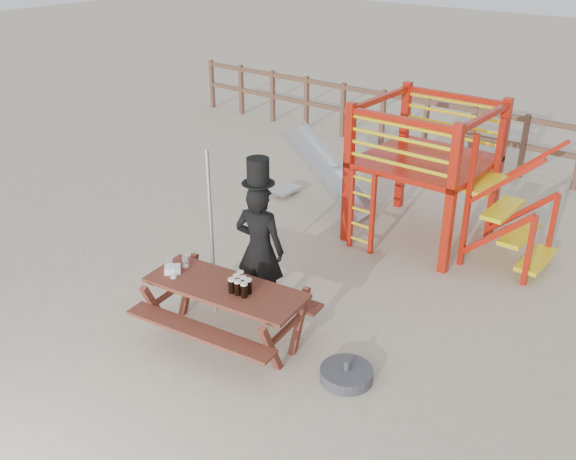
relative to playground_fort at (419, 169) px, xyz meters
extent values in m
plane|color=#C2AF97|center=(-0.12, -3.58, -1.07)|extent=(60.00, 60.00, 0.00)
cube|color=brown|center=(-0.12, 3.42, 0.03)|extent=(15.00, 0.06, 0.10)
cube|color=brown|center=(-0.12, 3.42, -0.47)|extent=(15.00, 0.06, 0.10)
cube|color=brown|center=(-7.62, 3.42, -0.47)|extent=(0.09, 0.09, 1.20)
cube|color=brown|center=(-6.62, 3.42, -0.47)|extent=(0.09, 0.09, 1.20)
cube|color=brown|center=(-5.62, 3.42, -0.47)|extent=(0.09, 0.09, 1.20)
cube|color=brown|center=(-4.62, 3.42, -0.47)|extent=(0.09, 0.09, 1.20)
cube|color=brown|center=(-3.62, 3.42, -0.47)|extent=(0.09, 0.09, 1.20)
cube|color=brown|center=(-2.62, 3.42, -0.47)|extent=(0.09, 0.09, 1.20)
cube|color=brown|center=(-1.62, 3.42, -0.47)|extent=(0.09, 0.09, 1.20)
cube|color=brown|center=(-0.62, 3.42, -0.47)|extent=(0.09, 0.09, 1.20)
cube|color=brown|center=(0.38, 3.42, -0.47)|extent=(0.09, 0.09, 1.20)
cube|color=#AB190B|center=(-0.72, -0.78, -0.02)|extent=(0.12, 0.12, 2.10)
cube|color=#AB190B|center=(0.88, -0.78, -0.02)|extent=(0.12, 0.12, 2.10)
cube|color=#AB190B|center=(-0.72, 0.82, -0.02)|extent=(0.12, 0.12, 2.10)
cube|color=#AB190B|center=(0.88, 0.82, -0.02)|extent=(0.12, 0.12, 2.10)
cube|color=#AB190B|center=(0.08, 0.02, 0.13)|extent=(1.72, 1.72, 0.08)
cube|color=#AB190B|center=(0.08, -0.78, 0.93)|extent=(1.60, 0.08, 0.08)
cube|color=#AB190B|center=(0.08, 0.82, 0.93)|extent=(1.60, 0.08, 0.08)
cube|color=#AB190B|center=(-0.72, 0.02, 0.93)|extent=(0.08, 1.60, 0.08)
cube|color=#AB190B|center=(0.88, 0.02, 0.93)|extent=(0.08, 1.60, 0.08)
cylinder|color=yellow|center=(0.08, -0.78, 0.31)|extent=(1.50, 0.05, 0.05)
cylinder|color=yellow|center=(0.08, 0.82, 0.31)|extent=(1.50, 0.05, 0.05)
cylinder|color=yellow|center=(0.08, -0.78, 0.49)|extent=(1.50, 0.05, 0.05)
cylinder|color=yellow|center=(0.08, 0.82, 0.49)|extent=(1.50, 0.05, 0.05)
cylinder|color=yellow|center=(0.08, -0.78, 0.67)|extent=(1.50, 0.05, 0.05)
cylinder|color=yellow|center=(0.08, 0.82, 0.67)|extent=(1.50, 0.05, 0.05)
cylinder|color=yellow|center=(0.08, -0.78, 0.85)|extent=(1.50, 0.05, 0.05)
cylinder|color=yellow|center=(0.08, 0.82, 0.85)|extent=(1.50, 0.05, 0.05)
cube|color=#AB190B|center=(-0.55, -0.93, -0.47)|extent=(0.06, 0.06, 1.20)
cube|color=#AB190B|center=(-0.19, -0.93, -0.47)|extent=(0.06, 0.06, 1.20)
cylinder|color=yellow|center=(-0.37, -0.93, -0.92)|extent=(0.36, 0.04, 0.04)
cylinder|color=yellow|center=(-0.37, -0.93, -0.68)|extent=(0.36, 0.04, 0.04)
cylinder|color=yellow|center=(-0.37, -0.93, -0.44)|extent=(0.36, 0.04, 0.04)
cylinder|color=yellow|center=(-0.37, -0.93, -0.20)|extent=(0.36, 0.04, 0.04)
cylinder|color=yellow|center=(-0.37, -0.93, 0.04)|extent=(0.36, 0.04, 0.04)
cube|color=yellow|center=(1.03, 0.02, 0.01)|extent=(0.30, 0.90, 0.06)
cube|color=yellow|center=(1.31, 0.02, -0.29)|extent=(0.30, 0.90, 0.06)
cube|color=yellow|center=(1.59, 0.02, -0.59)|extent=(0.30, 0.90, 0.06)
cube|color=yellow|center=(1.87, 0.02, -0.89)|extent=(0.30, 0.90, 0.06)
cube|color=#AB190B|center=(1.43, -0.43, -0.47)|extent=(0.95, 0.08, 0.86)
cube|color=#AB190B|center=(1.43, 0.47, -0.47)|extent=(0.95, 0.08, 0.86)
cube|color=#B8BABF|center=(-1.62, 0.02, -0.45)|extent=(1.53, 0.55, 1.21)
cube|color=#B8BABF|center=(-1.62, -0.25, -0.41)|extent=(1.58, 0.04, 1.28)
cube|color=#B8BABF|center=(-1.62, 0.29, -0.41)|extent=(1.58, 0.04, 1.28)
cube|color=#B8BABF|center=(-2.52, 0.02, -0.97)|extent=(0.35, 0.55, 0.05)
cube|color=maroon|center=(-0.36, -3.77, -0.38)|extent=(1.91, 0.93, 0.05)
cube|color=maroon|center=(-0.29, -4.27, -0.66)|extent=(1.85, 0.51, 0.04)
cube|color=maroon|center=(-0.43, -3.27, -0.66)|extent=(1.85, 0.51, 0.04)
cube|color=maroon|center=(-1.13, -3.88, -0.74)|extent=(0.22, 1.10, 0.66)
cube|color=maroon|center=(0.41, -3.67, -0.74)|extent=(0.22, 1.10, 0.66)
imported|color=black|center=(-0.46, -3.07, -0.23)|extent=(0.70, 0.55, 1.69)
cube|color=#0C8912|center=(-0.49, -2.94, -0.03)|extent=(0.07, 0.03, 0.39)
cylinder|color=black|center=(-0.46, -3.07, 0.62)|extent=(0.38, 0.38, 0.01)
cylinder|color=black|center=(-0.46, -3.07, 0.77)|extent=(0.26, 0.26, 0.29)
cube|color=white|center=(-0.49, -2.94, 0.87)|extent=(0.13, 0.04, 0.03)
cylinder|color=#B2B2B7|center=(-0.89, -3.43, -0.03)|extent=(0.05, 0.05, 2.09)
cylinder|color=#3B3C41|center=(1.12, -3.53, -1.01)|extent=(0.56, 0.56, 0.13)
cylinder|color=#3B3C41|center=(1.12, -3.53, -0.89)|extent=(0.06, 0.06, 0.11)
cube|color=white|center=(-1.04, -3.92, -0.32)|extent=(0.23, 0.23, 0.08)
cylinder|color=black|center=(-0.21, -3.82, -0.29)|extent=(0.08, 0.08, 0.15)
cylinder|color=beige|center=(-0.21, -3.82, -0.20)|extent=(0.08, 0.08, 0.02)
cylinder|color=black|center=(-0.13, -3.81, -0.29)|extent=(0.08, 0.08, 0.15)
cylinder|color=beige|center=(-0.13, -3.81, -0.20)|extent=(0.08, 0.08, 0.02)
cylinder|color=black|center=(-0.04, -3.81, -0.29)|extent=(0.08, 0.08, 0.15)
cylinder|color=beige|center=(-0.04, -3.81, -0.20)|extent=(0.08, 0.08, 0.02)
cylinder|color=black|center=(-0.22, -3.73, -0.29)|extent=(0.08, 0.08, 0.15)
cylinder|color=beige|center=(-0.22, -3.73, -0.20)|extent=(0.08, 0.08, 0.02)
cylinder|color=black|center=(-0.14, -3.72, -0.29)|extent=(0.08, 0.08, 0.15)
cylinder|color=beige|center=(-0.14, -3.72, -0.20)|extent=(0.08, 0.08, 0.02)
cylinder|color=black|center=(-0.06, -3.72, -0.29)|extent=(0.08, 0.08, 0.15)
cylinder|color=beige|center=(-0.06, -3.72, -0.20)|extent=(0.08, 0.08, 0.02)
cylinder|color=black|center=(-0.24, -3.65, -0.29)|extent=(0.08, 0.08, 0.15)
cylinder|color=beige|center=(-0.24, -3.65, -0.20)|extent=(0.08, 0.08, 0.02)
cylinder|color=silver|center=(-1.07, -3.93, -0.29)|extent=(0.08, 0.08, 0.15)
cylinder|color=beige|center=(-1.07, -3.93, -0.35)|extent=(0.07, 0.07, 0.02)
cylinder|color=silver|center=(-1.02, -3.74, -0.29)|extent=(0.08, 0.08, 0.15)
cylinder|color=beige|center=(-1.02, -3.74, -0.35)|extent=(0.07, 0.07, 0.02)
cylinder|color=silver|center=(-0.94, -4.00, -0.29)|extent=(0.08, 0.08, 0.15)
cylinder|color=beige|center=(-0.94, -4.00, -0.35)|extent=(0.07, 0.07, 0.02)
camera|label=1|loc=(3.98, -8.13, 3.30)|focal=40.00mm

